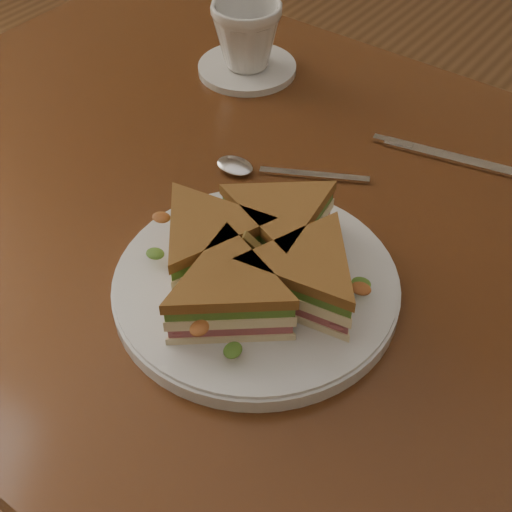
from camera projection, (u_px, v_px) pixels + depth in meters
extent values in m
cube|color=#3B1D0D|center=(287.00, 234.00, 0.80)|extent=(1.20, 0.80, 0.04)
cylinder|color=#361D10|center=(162.00, 172.00, 1.49)|extent=(0.06, 0.06, 0.71)
cylinder|color=silver|center=(256.00, 286.00, 0.71)|extent=(0.28, 0.28, 0.02)
cube|color=silver|center=(314.00, 176.00, 0.84)|extent=(0.12, 0.07, 0.00)
ellipsoid|color=silver|center=(235.00, 166.00, 0.85)|extent=(0.05, 0.03, 0.01)
cube|color=silver|center=(465.00, 161.00, 0.86)|extent=(0.20, 0.06, 0.00)
cube|color=silver|center=(393.00, 143.00, 0.89)|extent=(0.05, 0.02, 0.00)
cylinder|color=silver|center=(247.00, 68.00, 1.01)|extent=(0.14, 0.14, 0.01)
imported|color=silver|center=(247.00, 35.00, 0.98)|extent=(0.10, 0.10, 0.09)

